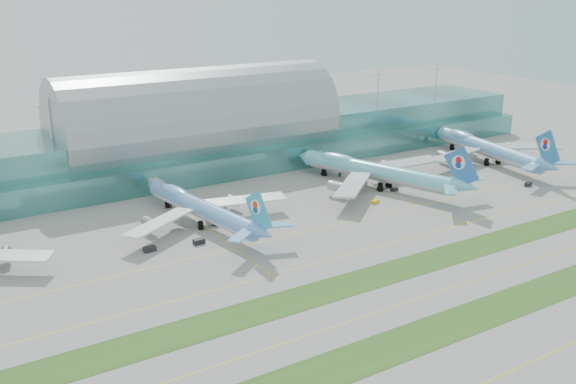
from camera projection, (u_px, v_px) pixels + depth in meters
ground at (393, 276)px, 176.54m from camera, size 700.00×700.00×0.00m
terminal at (198, 135)px, 276.23m from camera, size 340.00×69.10×36.00m
grass_strip_near at (470, 318)px, 153.90m from camera, size 420.00×12.00×0.08m
grass_strip_far at (388, 273)px, 178.15m from camera, size 420.00×12.00×0.08m
taxiline_a at (540, 358)px, 137.75m from camera, size 420.00×0.35×0.01m
taxiline_b at (429, 296)px, 165.23m from camera, size 420.00×0.35×0.01m
taxiline_c at (353, 253)px, 191.09m from camera, size 420.00×0.35×0.01m
taxiline_d at (312, 230)px, 208.87m from camera, size 420.00×0.35×0.01m
airliner_b at (200, 207)px, 212.53m from camera, size 61.74×70.75×19.52m
airliner_c at (375, 170)px, 251.38m from camera, size 67.24×78.17×22.19m
airliner_d at (487, 147)px, 286.43m from camera, size 70.10×80.35×22.18m
gse_c at (150, 249)px, 192.30m from camera, size 3.78×2.27×1.48m
gse_d at (199, 241)px, 197.85m from camera, size 3.60×2.24×1.61m
gse_e at (375, 202)px, 234.54m from camera, size 3.35×2.21×1.25m
gse_f at (394, 189)px, 248.41m from camera, size 3.25×1.77×1.32m
gse_g at (528, 184)px, 254.55m from camera, size 4.21×2.92×1.51m
gse_h at (537, 167)px, 277.39m from camera, size 3.96×2.41×1.62m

